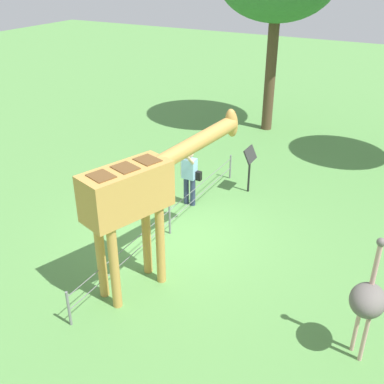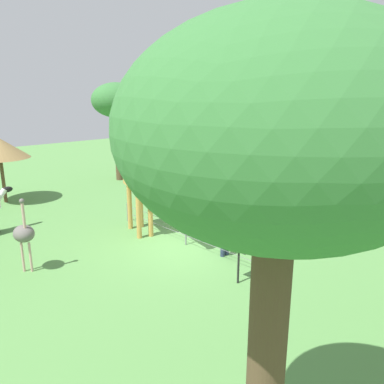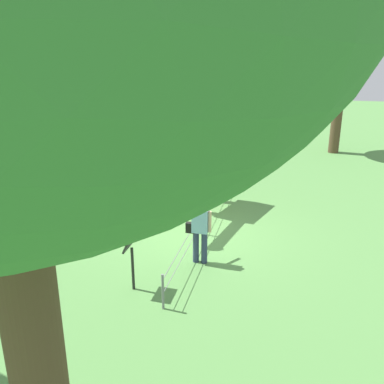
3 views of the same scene
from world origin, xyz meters
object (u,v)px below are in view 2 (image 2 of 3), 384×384
at_px(ostrich, 24,234).
at_px(tree_west, 116,103).
at_px(tree_east, 279,140).
at_px(info_sign, 239,251).
at_px(visitor, 225,229).
at_px(giraffe, 141,180).

relative_size(ostrich, tree_west, 0.39).
bearing_deg(ostrich, tree_east, -3.51).
xyz_separation_m(ostrich, tree_west, (-8.52, 8.78, 3.40)).
xyz_separation_m(tree_east, tree_west, (-17.15, 9.31, -0.04)).
bearing_deg(tree_east, tree_west, 151.49).
bearing_deg(info_sign, tree_east, -48.46).
height_order(ostrich, info_sign, ostrich).
distance_m(visitor, ostrich, 5.95).
xyz_separation_m(giraffe, tree_west, (-8.49, 4.58, 2.48)).
distance_m(tree_east, tree_west, 19.51).
relative_size(visitor, tree_west, 0.30).
relative_size(giraffe, tree_west, 0.66).
height_order(giraffe, tree_west, tree_west).
distance_m(giraffe, tree_east, 10.19).
distance_m(visitor, tree_west, 12.90).
relative_size(visitor, ostrich, 0.75).
distance_m(giraffe, info_sign, 4.89).
height_order(giraffe, ostrich, giraffe).
bearing_deg(tree_west, visitor, -17.89).
bearing_deg(visitor, ostrich, -123.07).
distance_m(giraffe, visitor, 3.58).
bearing_deg(info_sign, ostrich, -140.41).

